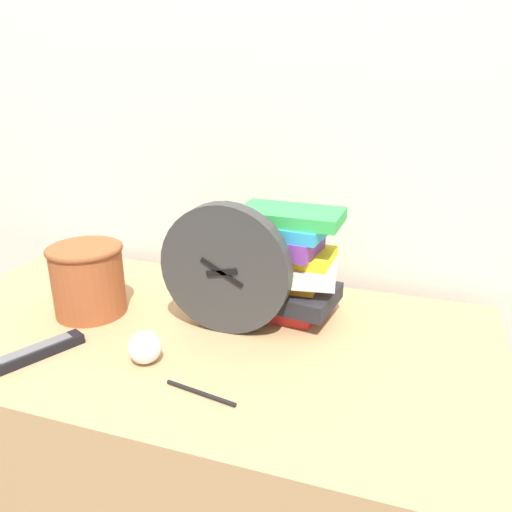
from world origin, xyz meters
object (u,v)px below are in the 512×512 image
(pen, at_px, (201,393))
(book_stack, at_px, (285,264))
(basket, at_px, (88,278))
(crumpled_paper_ball, at_px, (145,347))
(desk_clock, at_px, (225,269))
(tv_remote, at_px, (36,352))

(pen, bearing_deg, book_stack, 81.12)
(basket, distance_m, pen, 0.45)
(crumpled_paper_ball, bearing_deg, book_stack, 55.05)
(desk_clock, xyz_separation_m, pen, (0.04, -0.24, -0.14))
(desk_clock, relative_size, tv_remote, 1.53)
(book_stack, bearing_deg, tv_remote, -140.65)
(desk_clock, height_order, book_stack, desk_clock)
(basket, relative_size, crumpled_paper_ball, 2.64)
(desk_clock, height_order, pen, desk_clock)
(desk_clock, xyz_separation_m, basket, (-0.34, -0.02, -0.06))
(book_stack, bearing_deg, desk_clock, -130.40)
(basket, xyz_separation_m, tv_remote, (0.02, -0.20, -0.08))
(tv_remote, bearing_deg, basket, 94.32)
(book_stack, xyz_separation_m, crumpled_paper_ball, (-0.20, -0.29, -0.09))
(desk_clock, xyz_separation_m, book_stack, (0.10, 0.12, -0.02))
(desk_clock, height_order, crumpled_paper_ball, desk_clock)
(book_stack, relative_size, basket, 1.49)
(book_stack, distance_m, basket, 0.46)
(book_stack, bearing_deg, pen, -98.88)
(tv_remote, xyz_separation_m, crumpled_paper_ball, (0.22, 0.05, 0.02))
(book_stack, distance_m, pen, 0.38)
(desk_clock, distance_m, tv_remote, 0.42)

